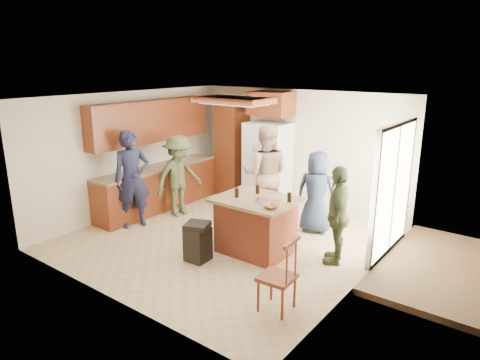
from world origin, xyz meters
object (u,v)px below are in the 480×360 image
Objects in this scene: person_counter at (179,176)px; spindle_chair at (278,278)px; person_front_left at (132,179)px; trash_bin at (198,241)px; refrigerator at (268,164)px; person_behind_left at (265,174)px; kitchen_island at (256,225)px; person_side_right at (338,215)px; person_behind_right at (316,192)px.

spindle_chair is at bearing -108.51° from person_counter.
trash_bin is at bearing -73.80° from person_front_left.
trash_bin is (0.72, -3.07, -0.58)m from refrigerator.
kitchen_island is (0.69, -1.30, -0.49)m from person_behind_left.
trash_bin is at bearing -73.41° from person_side_right.
person_behind_left reaches higher than person_front_left.
person_behind_right is 2.42× the size of trash_bin.
kitchen_island is at bearing -94.47° from person_counter.
person_behind_left reaches higher than trash_bin.
refrigerator reaches higher than spindle_chair.
person_side_right reaches higher than spindle_chair.
kitchen_island is 1.76m from spindle_chair.
person_front_left is 1.87× the size of spindle_chair.
person_behind_right is at bearing -30.90° from person_front_left.
kitchen_island is at bearing 134.43° from spindle_chair.
person_counter is at bearing -110.17° from person_side_right.
person_counter is 1.67× the size of spindle_chair.
person_behind_right is at bearing 156.12° from person_behind_left.
kitchen_island is 0.99m from trash_bin.
person_side_right is (1.91, -0.84, -0.18)m from person_behind_left.
person_side_right is (0.85, -0.93, 0.02)m from person_behind_right.
person_behind_right is at bearing 108.00° from spindle_chair.
person_front_left is at bearing 173.00° from person_counter.
kitchen_island is at bearing -60.69° from refrigerator.
person_side_right is 1.75m from spindle_chair.
person_counter is at bearing 153.14° from spindle_chair.
spindle_chair is (3.76, -0.81, -0.47)m from person_front_left.
spindle_chair is (0.01, -1.72, -0.33)m from person_side_right.
trash_bin is at bearing 166.07° from spindle_chair.
kitchen_island is at bearing -53.31° from person_front_left.
person_side_right is at bearing -49.70° from person_front_left.
person_behind_left is 1.50× the size of kitchen_island.
kitchen_island is 1.29× the size of spindle_chair.
person_side_right is 1.34m from kitchen_island.
person_side_right is at bearing -82.53° from person_counter.
refrigerator is at bearing -38.79° from person_behind_right.
spindle_chair is at bearing -54.58° from refrigerator.
kitchen_island is 2.03× the size of trash_bin.
person_behind_left is 2.22m from trash_bin.
person_front_left is 3.44m from person_behind_right.
person_side_right reaches higher than trash_bin.
refrigerator is at bearing 103.20° from trash_bin.
person_front_left is at bearing 169.54° from trash_bin.
person_counter is 2.35m from kitchen_island.
person_counter is 1.30× the size of kitchen_island.
kitchen_island reaches higher than trash_bin.
person_counter is 2.01m from refrigerator.
trash_bin is 1.84m from spindle_chair.
person_behind_left is at bearing -55.22° from person_counter.
person_behind_right is 2.81m from spindle_chair.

